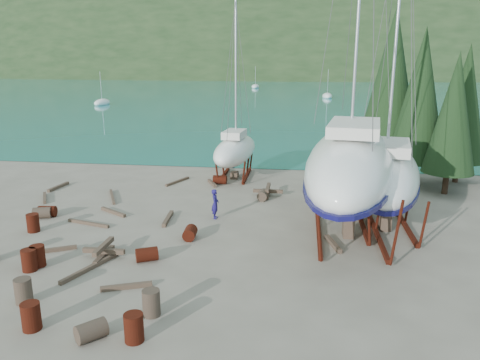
# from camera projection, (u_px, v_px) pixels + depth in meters

# --- Properties ---
(ground) EXTENTS (600.00, 600.00, 0.00)m
(ground) POSITION_uv_depth(u_px,v_px,m) (182.00, 244.00, 21.00)
(ground) COLOR #6C6255
(ground) RESTS_ON ground
(bay_water) EXTENTS (700.00, 700.00, 0.00)m
(bay_water) POSITION_uv_depth(u_px,v_px,m) (297.00, 69.00, 322.91)
(bay_water) COLOR #197D80
(bay_water) RESTS_ON ground
(far_hill) EXTENTS (800.00, 360.00, 110.00)m
(far_hill) POSITION_uv_depth(u_px,v_px,m) (297.00, 69.00, 327.70)
(far_hill) COLOR #1C3018
(far_hill) RESTS_ON ground
(far_house_left) EXTENTS (6.60, 5.60, 5.60)m
(far_house_left) POSITION_uv_depth(u_px,v_px,m) (159.00, 69.00, 210.12)
(far_house_left) COLOR beige
(far_house_left) RESTS_ON ground
(far_house_center) EXTENTS (6.60, 5.60, 5.60)m
(far_house_center) POSITION_uv_depth(u_px,v_px,m) (247.00, 70.00, 204.95)
(far_house_center) COLOR beige
(far_house_center) RESTS_ON ground
(far_house_right) EXTENTS (6.60, 5.60, 5.60)m
(far_house_right) POSITION_uv_depth(u_px,v_px,m) (364.00, 70.00, 198.48)
(far_house_right) COLOR beige
(far_house_right) RESTS_ON ground
(cypress_near_right) EXTENTS (3.60, 3.60, 10.00)m
(cypress_near_right) POSITION_uv_depth(u_px,v_px,m) (420.00, 96.00, 29.42)
(cypress_near_right) COLOR black
(cypress_near_right) RESTS_ON ground
(cypress_mid_right) EXTENTS (3.06, 3.06, 8.50)m
(cypress_mid_right) POSITION_uv_depth(u_px,v_px,m) (454.00, 114.00, 27.53)
(cypress_mid_right) COLOR black
(cypress_mid_right) RESTS_ON ground
(cypress_back_left) EXTENTS (4.14, 4.14, 11.50)m
(cypress_back_left) POSITION_uv_depth(u_px,v_px,m) (391.00, 80.00, 31.31)
(cypress_back_left) COLOR black
(cypress_back_left) RESTS_ON ground
(cypress_far_right) EXTENTS (3.24, 3.24, 9.00)m
(cypress_far_right) POSITION_uv_depth(u_px,v_px,m) (464.00, 104.00, 30.13)
(cypress_far_right) COLOR black
(cypress_far_right) RESTS_ON ground
(moored_boat_left) EXTENTS (2.00, 5.00, 6.05)m
(moored_boat_left) POSITION_uv_depth(u_px,v_px,m) (102.00, 103.00, 82.29)
(moored_boat_left) COLOR white
(moored_boat_left) RESTS_ON ground
(moored_boat_mid) EXTENTS (2.00, 5.00, 6.05)m
(moored_boat_mid) POSITION_uv_depth(u_px,v_px,m) (327.00, 96.00, 96.29)
(moored_boat_mid) COLOR white
(moored_boat_mid) RESTS_ON ground
(moored_boat_far) EXTENTS (2.00, 5.00, 6.05)m
(moored_boat_far) POSITION_uv_depth(u_px,v_px,m) (255.00, 87.00, 127.37)
(moored_boat_far) COLOR white
(moored_boat_far) RESTS_ON ground
(large_sailboat_near) EXTENTS (5.80, 13.72, 20.93)m
(large_sailboat_near) POSITION_uv_depth(u_px,v_px,m) (351.00, 163.00, 21.70)
(large_sailboat_near) COLOR white
(large_sailboat_near) RESTS_ON ground
(large_sailboat_far) EXTENTS (4.72, 10.60, 16.20)m
(large_sailboat_far) POSITION_uv_depth(u_px,v_px,m) (387.00, 174.00, 22.66)
(large_sailboat_far) COLOR white
(large_sailboat_far) RESTS_ON ground
(small_sailboat_shore) EXTENTS (3.08, 7.55, 11.75)m
(small_sailboat_shore) POSITION_uv_depth(u_px,v_px,m) (235.00, 150.00, 32.32)
(small_sailboat_shore) COLOR white
(small_sailboat_shore) RESTS_ON ground
(worker) EXTENTS (0.42, 0.60, 1.56)m
(worker) POSITION_uv_depth(u_px,v_px,m) (215.00, 204.00, 24.19)
(worker) COLOR #1B1457
(worker) RESTS_ON ground
(drum_1) EXTENTS (1.02, 1.04, 0.58)m
(drum_1) POSITION_uv_depth(u_px,v_px,m) (91.00, 331.00, 13.84)
(drum_1) COLOR #2D2823
(drum_1) RESTS_ON ground
(drum_2) EXTENTS (0.94, 0.68, 0.58)m
(drum_2) POSITION_uv_depth(u_px,v_px,m) (47.00, 211.00, 24.57)
(drum_2) COLOR #4F160D
(drum_2) RESTS_ON ground
(drum_3) EXTENTS (0.58, 0.58, 0.88)m
(drum_3) POSITION_uv_depth(u_px,v_px,m) (31.00, 316.00, 14.32)
(drum_3) COLOR #4F160D
(drum_3) RESTS_ON ground
(drum_4) EXTENTS (0.89, 0.59, 0.58)m
(drum_4) POSITION_uv_depth(u_px,v_px,m) (220.00, 180.00, 30.92)
(drum_4) COLOR #4F160D
(drum_4) RESTS_ON ground
(drum_6) EXTENTS (0.64, 0.92, 0.58)m
(drum_6) POSITION_uv_depth(u_px,v_px,m) (190.00, 233.00, 21.55)
(drum_6) COLOR #4F160D
(drum_6) RESTS_ON ground
(drum_7) EXTENTS (0.58, 0.58, 0.88)m
(drum_7) POSITION_uv_depth(u_px,v_px,m) (134.00, 328.00, 13.73)
(drum_7) COLOR #4F160D
(drum_7) RESTS_ON ground
(drum_8) EXTENTS (0.58, 0.58, 0.88)m
(drum_8) POSITION_uv_depth(u_px,v_px,m) (33.00, 223.00, 22.41)
(drum_8) COLOR #4F160D
(drum_8) RESTS_ON ground
(drum_10) EXTENTS (0.58, 0.58, 0.88)m
(drum_10) POSITION_uv_depth(u_px,v_px,m) (29.00, 260.00, 18.30)
(drum_10) COLOR #4F160D
(drum_10) RESTS_ON ground
(drum_11) EXTENTS (0.63, 0.91, 0.58)m
(drum_11) POSITION_uv_depth(u_px,v_px,m) (263.00, 195.00, 27.47)
(drum_11) COLOR #2D2823
(drum_11) RESTS_ON ground
(drum_12) EXTENTS (1.05, 0.91, 0.58)m
(drum_12) POSITION_uv_depth(u_px,v_px,m) (147.00, 254.00, 19.19)
(drum_12) COLOR #4F160D
(drum_12) RESTS_ON ground
(drum_13) EXTENTS (0.58, 0.58, 0.88)m
(drum_13) POSITION_uv_depth(u_px,v_px,m) (38.00, 256.00, 18.68)
(drum_13) COLOR #4F160D
(drum_13) RESTS_ON ground
(drum_15) EXTENTS (1.01, 0.80, 0.58)m
(drum_15) POSITION_uv_depth(u_px,v_px,m) (42.00, 213.00, 24.34)
(drum_15) COLOR #2D2823
(drum_15) RESTS_ON ground
(drum_16) EXTENTS (0.58, 0.58, 0.88)m
(drum_16) POSITION_uv_depth(u_px,v_px,m) (23.00, 291.00, 15.89)
(drum_16) COLOR #2D2823
(drum_16) RESTS_ON ground
(drum_17) EXTENTS (0.58, 0.58, 0.88)m
(drum_17) POSITION_uv_depth(u_px,v_px,m) (151.00, 303.00, 15.12)
(drum_17) COLOR #2D2823
(drum_17) RESTS_ON ground
(timber_1) EXTENTS (0.68, 1.79, 0.19)m
(timber_1) POSITION_uv_depth(u_px,v_px,m) (333.00, 244.00, 20.79)
(timber_1) COLOR brown
(timber_1) RESTS_ON ground
(timber_2) EXTENTS (0.43, 2.06, 0.19)m
(timber_2) POSITION_uv_depth(u_px,v_px,m) (58.00, 187.00, 29.95)
(timber_2) COLOR brown
(timber_2) RESTS_ON ground
(timber_4) EXTENTS (1.81, 1.24, 0.17)m
(timber_4) POSITION_uv_depth(u_px,v_px,m) (113.00, 212.00, 25.10)
(timber_4) COLOR brown
(timber_4) RESTS_ON ground
(timber_5) EXTENTS (1.22, 2.92, 0.16)m
(timber_5) POSITION_uv_depth(u_px,v_px,m) (91.00, 268.00, 18.48)
(timber_5) COLOR brown
(timber_5) RESTS_ON ground
(timber_6) EXTENTS (0.88, 1.53, 0.19)m
(timber_6) POSITION_uv_depth(u_px,v_px,m) (212.00, 183.00, 30.81)
(timber_6) COLOR brown
(timber_6) RESTS_ON ground
(timber_7) EXTENTS (1.78, 0.84, 0.17)m
(timber_7) POSITION_uv_depth(u_px,v_px,m) (126.00, 286.00, 16.94)
(timber_7) COLOR brown
(timber_7) RESTS_ON ground
(timber_8) EXTENTS (0.38, 2.15, 0.19)m
(timber_8) POSITION_uv_depth(u_px,v_px,m) (168.00, 219.00, 24.05)
(timber_8) COLOR brown
(timber_8) RESTS_ON ground
(timber_9) EXTENTS (1.08, 2.32, 0.15)m
(timber_9) POSITION_uv_depth(u_px,v_px,m) (177.00, 181.00, 31.31)
(timber_9) COLOR brown
(timber_9) RESTS_ON ground
(timber_11) EXTENTS (2.44, 0.81, 0.15)m
(timber_11) POSITION_uv_depth(u_px,v_px,m) (88.00, 223.00, 23.42)
(timber_11) COLOR brown
(timber_11) RESTS_ON ground
(timber_12) EXTENTS (2.06, 1.20, 0.17)m
(timber_12) POSITION_uv_depth(u_px,v_px,m) (49.00, 250.00, 20.12)
(timber_12) COLOR brown
(timber_12) RESTS_ON ground
(timber_15) EXTENTS (1.41, 2.65, 0.15)m
(timber_15) POSITION_uv_depth(u_px,v_px,m) (112.00, 197.00, 27.91)
(timber_15) COLOR brown
(timber_15) RESTS_ON ground
(timber_17) EXTENTS (1.21, 1.95, 0.16)m
(timber_17) POSITION_uv_depth(u_px,v_px,m) (45.00, 198.00, 27.65)
(timber_17) COLOR brown
(timber_17) RESTS_ON ground
(timber_pile_fore) EXTENTS (1.80, 1.80, 0.60)m
(timber_pile_fore) POSITION_uv_depth(u_px,v_px,m) (104.00, 251.00, 19.52)
(timber_pile_fore) COLOR brown
(timber_pile_fore) RESTS_ON ground
(timber_pile_aft) EXTENTS (1.80, 1.80, 0.60)m
(timber_pile_aft) POSITION_uv_depth(u_px,v_px,m) (268.00, 191.00, 28.25)
(timber_pile_aft) COLOR brown
(timber_pile_aft) RESTS_ON ground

